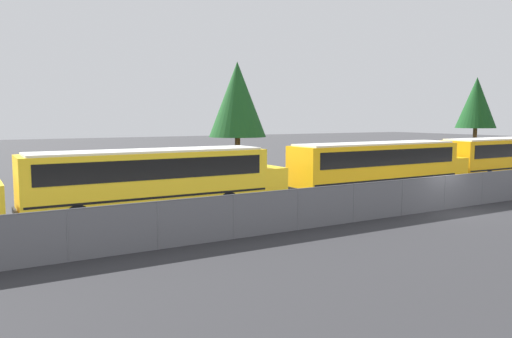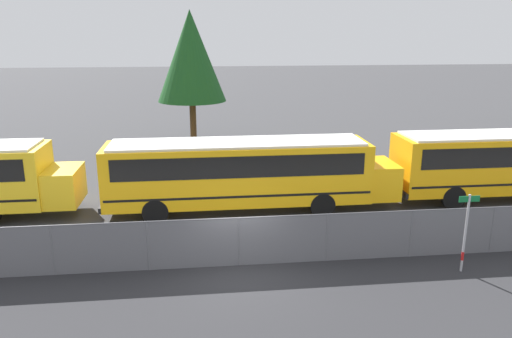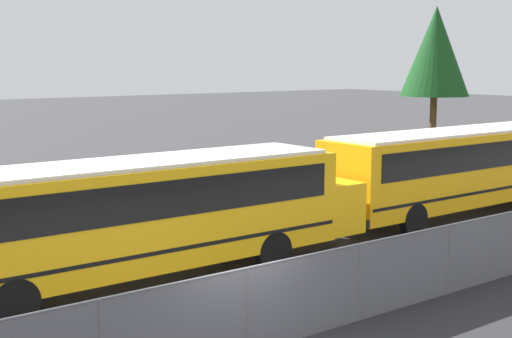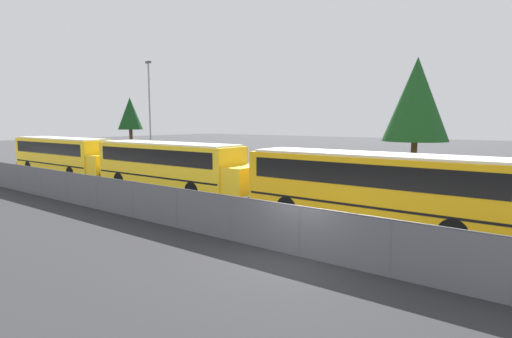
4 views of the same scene
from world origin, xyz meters
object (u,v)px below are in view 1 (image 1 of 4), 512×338
at_px(school_bus_2, 379,163).
at_px(school_bus_3, 506,155).
at_px(tree_1, 237,100).
at_px(school_bus_1, 155,176).
at_px(tree_2, 476,103).

bearing_deg(school_bus_2, school_bus_3, 1.38).
xyz_separation_m(school_bus_3, tree_1, (-15.40, 13.37, 4.18)).
distance_m(school_bus_1, tree_1, 17.98).
relative_size(school_bus_1, tree_1, 1.41).
bearing_deg(tree_1, school_bus_1, -131.21).
relative_size(school_bus_2, tree_2, 1.40).
bearing_deg(tree_1, school_bus_2, -80.44).
bearing_deg(school_bus_1, school_bus_2, -2.19).
distance_m(school_bus_3, tree_2, 20.52).
height_order(school_bus_3, tree_1, tree_1).
xyz_separation_m(school_bus_1, tree_1, (11.53, 13.16, 4.18)).
height_order(school_bus_3, tree_2, tree_2).
height_order(school_bus_1, tree_1, tree_1).
xyz_separation_m(school_bus_2, tree_2, (27.98, 13.75, 4.37)).
distance_m(tree_1, tree_2, 30.29).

